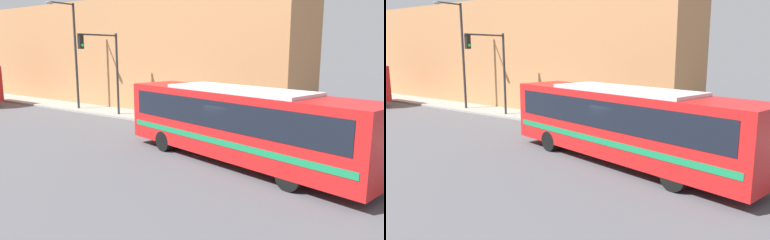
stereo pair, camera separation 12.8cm
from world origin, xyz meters
The scene contains 10 objects.
ground_plane centered at (0.00, 0.00, 0.00)m, with size 120.00×120.00×0.00m, color #515156.
sidewalk centered at (5.92, 20.00, 0.07)m, with size 2.83×70.00×0.14m.
building_facade centered at (10.33, 17.99, 4.28)m, with size 6.00×33.98×8.56m.
city_bus centered at (0.07, 0.26, 1.81)m, with size 4.94×11.82×3.14m.
fire_hydrant centered at (5.10, 2.78, 0.53)m, with size 0.21×0.28×0.78m.
traffic_light_pole centered at (4.16, 12.59, 3.97)m, with size 3.28×0.35×5.61m.
parking_meter centered at (5.10, 7.68, 0.99)m, with size 0.14×0.14×1.25m.
street_lamp centered at (5.07, 17.13, 4.77)m, with size 2.37×0.28×7.93m.
pedestrian_near_corner centered at (5.54, 5.61, 1.03)m, with size 0.34×0.34×1.75m.
pedestrian_mid_block centered at (6.52, 7.95, 0.96)m, with size 0.34×0.34×1.62m.
Camera 1 is at (-13.21, -6.80, 4.64)m, focal length 35.00 mm.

